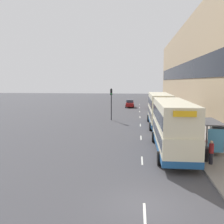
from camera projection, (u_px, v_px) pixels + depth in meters
ground_plane at (144, 206)px, 11.92m from camera, size 220.00×220.00×0.00m
pavement at (173, 111)px, 49.25m from camera, size 5.00×93.00×0.14m
terrace_facade at (195, 66)px, 47.75m from camera, size 3.10×93.00×17.85m
lane_mark_0 at (145, 214)px, 11.16m from camera, size 0.12×2.00×0.01m
lane_mark_1 at (142, 161)px, 18.70m from camera, size 0.12×2.00×0.01m
lane_mark_2 at (141, 138)px, 26.24m from camera, size 0.12×2.00×0.01m
lane_mark_3 at (140, 125)px, 33.79m from camera, size 0.12×2.00×0.01m
lane_mark_4 at (140, 117)px, 41.33m from camera, size 0.12×2.00×0.01m
lane_mark_5 at (140, 112)px, 48.87m from camera, size 0.12×2.00×0.01m
lane_mark_6 at (139, 108)px, 56.41m from camera, size 0.12×2.00×0.01m
lane_mark_7 at (139, 104)px, 63.95m from camera, size 0.12×2.00×0.01m
bus_shelter at (212, 131)px, 20.58m from camera, size 1.60×4.20×2.48m
double_decker_bus_near at (172, 126)px, 20.48m from camera, size 2.85×10.58×4.30m
double_decker_bus_ahead at (159, 109)px, 32.92m from camera, size 2.85×10.58×4.30m
car_0 at (130, 104)px, 56.92m from camera, size 1.94×3.94×1.72m
car_1 at (153, 105)px, 54.00m from camera, size 2.00×4.10×1.69m
pedestrian_at_shelter at (217, 134)px, 23.36m from camera, size 0.35×0.35×1.75m
pedestrian_1 at (211, 152)px, 17.41m from camera, size 0.33×0.33×1.68m
pedestrian_2 at (188, 130)px, 25.16m from camera, size 0.34×0.34×1.70m
litter_bin at (205, 154)px, 18.13m from camera, size 0.55×0.55×1.05m
traffic_light_far_kerb at (111, 99)px, 37.83m from camera, size 0.30×0.32×4.85m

